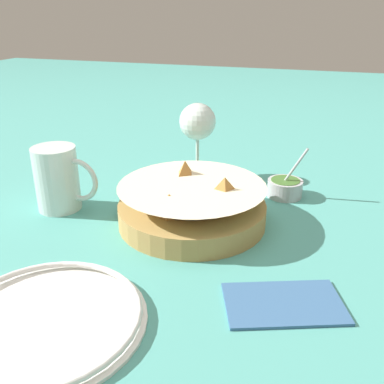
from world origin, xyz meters
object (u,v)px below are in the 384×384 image
Objects in this scene: food_basket at (193,205)px; wine_glass at (198,124)px; side_plate at (44,319)px; sauce_cup at (285,187)px; beer_mug at (57,182)px.

food_basket is 0.23m from wine_glass.
food_basket is 1.56× the size of wine_glass.
sauce_cup is at bearing 64.58° from side_plate.
sauce_cup is at bearing -13.14° from wine_glass.
food_basket is 0.25m from beer_mug.
food_basket is 2.46× the size of sauce_cup.
food_basket is 0.31m from side_plate.
beer_mug is (-0.19, -0.23, -0.06)m from wine_glass.
sauce_cup is 0.83× the size of beer_mug.
beer_mug is at bearing 121.02° from side_plate.
beer_mug is 0.32m from side_plate.
wine_glass reaches higher than food_basket.
food_basket is at bearing 6.15° from beer_mug.
food_basket is 1.04× the size of side_plate.
sauce_cup is 0.42m from beer_mug.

